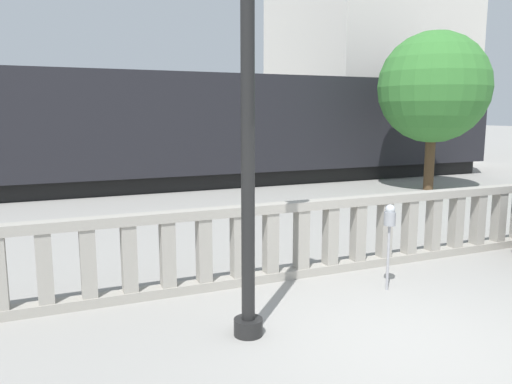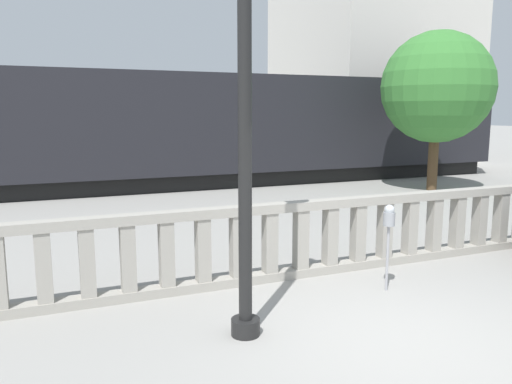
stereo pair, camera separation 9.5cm
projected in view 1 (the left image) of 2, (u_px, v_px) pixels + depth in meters
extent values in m
plane|color=gray|center=(405.00, 341.00, 5.76)|extent=(160.00, 160.00, 0.00)
cube|color=#9E998E|center=(301.00, 272.00, 8.05)|extent=(14.98, 0.24, 0.14)
cube|color=#9E998E|center=(302.00, 206.00, 7.88)|extent=(14.98, 0.24, 0.14)
cube|color=#9E998E|center=(45.00, 268.00, 6.49)|extent=(0.20, 0.20, 0.95)
cube|color=#9E998E|center=(88.00, 263.00, 6.70)|extent=(0.20, 0.20, 0.95)
cube|color=#9E998E|center=(129.00, 258.00, 6.91)|extent=(0.20, 0.20, 0.95)
cube|color=#9E998E|center=(168.00, 254.00, 7.12)|extent=(0.20, 0.20, 0.95)
cube|color=#9E998E|center=(204.00, 250.00, 7.33)|extent=(0.20, 0.20, 0.95)
cube|color=#9E998E|center=(238.00, 246.00, 7.54)|extent=(0.20, 0.20, 0.95)
cube|color=#9E998E|center=(271.00, 243.00, 7.75)|extent=(0.20, 0.20, 0.95)
cube|color=#9E998E|center=(301.00, 239.00, 7.96)|extent=(0.20, 0.20, 0.95)
cube|color=#9E998E|center=(330.00, 236.00, 8.17)|extent=(0.20, 0.20, 0.95)
cube|color=#9E998E|center=(358.00, 233.00, 8.38)|extent=(0.20, 0.20, 0.95)
cube|color=#9E998E|center=(384.00, 230.00, 8.59)|extent=(0.20, 0.20, 0.95)
cube|color=#9E998E|center=(409.00, 227.00, 8.81)|extent=(0.20, 0.20, 0.95)
cube|color=#9E998E|center=(433.00, 224.00, 9.02)|extent=(0.20, 0.20, 0.95)
cube|color=#9E998E|center=(456.00, 222.00, 9.23)|extent=(0.20, 0.20, 0.95)
cube|color=#9E998E|center=(478.00, 219.00, 9.44)|extent=(0.20, 0.20, 0.95)
cube|color=#9E998E|center=(499.00, 217.00, 9.65)|extent=(0.20, 0.20, 0.95)
cylinder|color=black|center=(248.00, 327.00, 5.92)|extent=(0.35, 0.35, 0.20)
cylinder|color=black|center=(248.00, 116.00, 5.52)|extent=(0.16, 0.16, 4.76)
cylinder|color=#99999E|center=(388.00, 258.00, 7.36)|extent=(0.04, 0.04, 0.98)
cylinder|color=gray|center=(390.00, 219.00, 7.27)|extent=(0.17, 0.17, 0.20)
sphere|color=#B2B7BC|center=(390.00, 209.00, 7.24)|extent=(0.15, 0.15, 0.15)
cube|color=black|center=(150.00, 180.00, 17.32)|extent=(27.47, 2.37, 0.55)
cube|color=black|center=(148.00, 124.00, 17.01)|extent=(28.03, 2.96, 3.36)
cube|color=black|center=(436.00, 75.00, 21.57)|extent=(3.00, 2.66, 0.60)
cube|color=beige|center=(365.00, 26.00, 27.98)|extent=(8.41, 9.17, 14.77)
cylinder|color=#4C3823|center=(430.00, 160.00, 16.90)|extent=(0.33, 0.33, 2.06)
sphere|color=#387A33|center=(434.00, 87.00, 16.52)|extent=(3.67, 3.67, 3.67)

